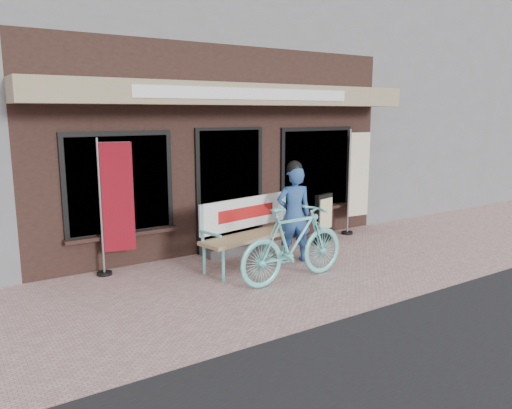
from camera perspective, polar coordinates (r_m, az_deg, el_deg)
ground at (r=7.60m, az=4.71°, el=-8.40°), size 70.00×70.00×0.00m
storefront at (r=11.52m, az=-10.81°, el=12.96°), size 7.00×6.77×6.00m
neighbor_right_near at (r=17.10m, az=16.28°, el=11.23°), size 10.00×7.00×5.60m
bench at (r=8.12m, az=-0.52°, el=-2.45°), size 2.07×0.88×1.09m
person at (r=8.25m, az=4.35°, el=-0.91°), size 0.68×0.56×1.69m
bicycle at (r=7.34m, az=4.29°, el=-4.48°), size 1.90×0.60×1.13m
nobori_red at (r=7.84m, az=-15.81°, el=-0.03°), size 0.62×0.26×2.10m
nobori_cream at (r=10.36m, az=11.49°, el=2.75°), size 0.63×0.25×2.13m
menu_stand at (r=9.52m, az=7.74°, el=-1.56°), size 0.48×0.22×0.95m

